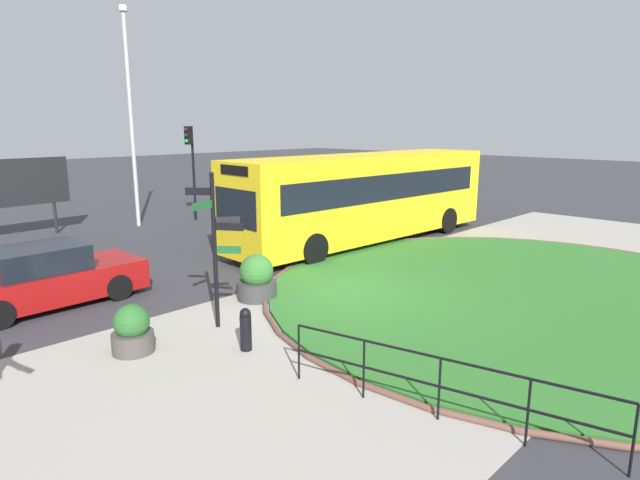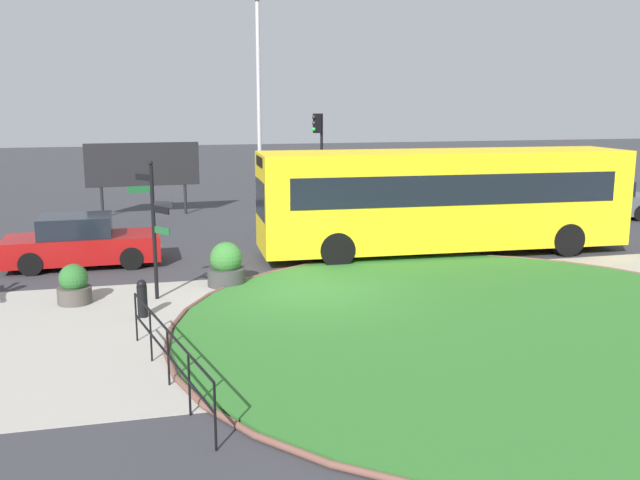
# 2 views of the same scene
# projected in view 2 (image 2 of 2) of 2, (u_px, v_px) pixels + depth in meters

# --- Properties ---
(ground) EXTENTS (120.00, 120.00, 0.00)m
(ground) POSITION_uv_depth(u_px,v_px,m) (306.00, 294.00, 16.86)
(ground) COLOR #333338
(sidewalk_paving) EXTENTS (32.00, 7.93, 0.02)m
(sidewalk_paving) POSITION_uv_depth(u_px,v_px,m) (326.00, 319.00, 14.92)
(sidewalk_paving) COLOR #9E998E
(sidewalk_paving) RESTS_ON ground
(grass_island) EXTENTS (13.01, 13.01, 0.10)m
(grass_island) POSITION_uv_depth(u_px,v_px,m) (491.00, 325.00, 14.41)
(grass_island) COLOR #2D6B28
(grass_island) RESTS_ON ground
(grass_kerb_ring) EXTENTS (13.32, 13.32, 0.11)m
(grass_kerb_ring) POSITION_uv_depth(u_px,v_px,m) (491.00, 325.00, 14.41)
(grass_kerb_ring) COLOR brown
(grass_kerb_ring) RESTS_ON ground
(signpost_directional) EXTENTS (1.01, 0.98, 3.28)m
(signpost_directional) POSITION_uv_depth(u_px,v_px,m) (154.00, 221.00, 16.04)
(signpost_directional) COLOR black
(signpost_directional) RESTS_ON ground
(bollard_foreground) EXTENTS (0.22, 0.22, 0.85)m
(bollard_foreground) POSITION_uv_depth(u_px,v_px,m) (142.00, 298.00, 14.98)
(bollard_foreground) COLOR black
(bollard_foreground) RESTS_ON ground
(railing_grass_edge) EXTENTS (1.11, 4.74, 0.99)m
(railing_grass_edge) POSITION_uv_depth(u_px,v_px,m) (168.00, 349.00, 11.31)
(railing_grass_edge) COLOR black
(railing_grass_edge) RESTS_ON ground
(bus_yellow) EXTENTS (11.29, 2.84, 3.15)m
(bus_yellow) POSITION_uv_depth(u_px,v_px,m) (444.00, 199.00, 21.10)
(bus_yellow) COLOR yellow
(bus_yellow) RESTS_ON ground
(car_far_lane) EXTENTS (4.28, 1.88, 1.46)m
(car_far_lane) POSITION_uv_depth(u_px,v_px,m) (81.00, 243.00, 19.65)
(car_far_lane) COLOR maroon
(car_far_lane) RESTS_ON ground
(car_oncoming) EXTENTS (4.66, 2.05, 1.53)m
(car_oncoming) POSITION_uv_depth(u_px,v_px,m) (596.00, 201.00, 27.61)
(car_oncoming) COLOR #474C51
(car_oncoming) RESTS_ON ground
(traffic_light_near) EXTENTS (0.48, 0.32, 4.12)m
(traffic_light_near) POSITION_uv_depth(u_px,v_px,m) (319.00, 141.00, 28.37)
(traffic_light_near) COLOR black
(traffic_light_near) RESTS_ON ground
(lamppost_tall) EXTENTS (0.32, 0.32, 8.73)m
(lamppost_tall) POSITION_uv_depth(u_px,v_px,m) (259.00, 100.00, 27.99)
(lamppost_tall) COLOR #B7B7BC
(lamppost_tall) RESTS_ON ground
(billboard_left) EXTENTS (4.51, 0.39, 2.98)m
(billboard_left) POSITION_uv_depth(u_px,v_px,m) (143.00, 166.00, 28.08)
(billboard_left) COLOR black
(billboard_left) RESTS_ON ground
(planter_near_signpost) EXTENTS (0.96, 0.96, 1.13)m
(planter_near_signpost) POSITION_uv_depth(u_px,v_px,m) (226.00, 266.00, 17.55)
(planter_near_signpost) COLOR #383838
(planter_near_signpost) RESTS_ON ground
(planter_kerbside) EXTENTS (0.77, 0.77, 0.95)m
(planter_kerbside) POSITION_uv_depth(u_px,v_px,m) (74.00, 286.00, 15.99)
(planter_kerbside) COLOR #47423D
(planter_kerbside) RESTS_ON ground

